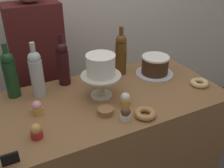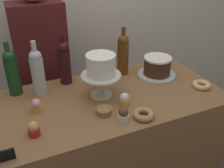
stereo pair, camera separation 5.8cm
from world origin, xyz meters
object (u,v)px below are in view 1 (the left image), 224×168
white_layer_cake (101,65)px  wine_bottle_dark_red (63,63)px  chocolate_round_cake (155,65)px  wine_bottle_green (10,74)px  donut_maple (145,114)px  cupcake_chocolate (125,114)px  cake_stand_pedestal (101,82)px  cupcake_vanilla (125,99)px  cupcake_caramel (36,131)px  cookie_stack (105,111)px  barista_figure (42,80)px  price_sign_chalkboard (10,159)px  donut_glazed (199,83)px  wine_bottle_clear (37,73)px  cupcake_strawberry (37,108)px  wine_bottle_amber (121,53)px

white_layer_cake → wine_bottle_dark_red: size_ratio=0.50×
chocolate_round_cake → wine_bottle_green: size_ratio=0.56×
white_layer_cake → wine_bottle_green: (-0.46, 0.23, -0.05)m
white_layer_cake → donut_maple: 0.36m
cupcake_chocolate → wine_bottle_green: bearing=133.7°
cake_stand_pedestal → chocolate_round_cake: bearing=12.1°
wine_bottle_green → cupcake_chocolate: (0.47, -0.49, -0.11)m
cupcake_vanilla → cupcake_caramel: same height
cupcake_vanilla → donut_maple: cupcake_vanilla is taller
wine_bottle_dark_red → cupcake_vanilla: 0.46m
wine_bottle_green → cupcake_caramel: (0.04, -0.43, -0.11)m
cupcake_caramel → cupcake_chocolate: bearing=-8.4°
wine_bottle_green → wine_bottle_dark_red: same height
chocolate_round_cake → cookie_stack: 0.56m
wine_bottle_dark_red → barista_figure: size_ratio=0.20×
cupcake_caramel → donut_maple: (0.54, -0.09, -0.02)m
wine_bottle_dark_red → price_sign_chalkboard: 0.69m
wine_bottle_green → donut_glazed: 1.14m
chocolate_round_cake → donut_maple: 0.50m
wine_bottle_clear → cupcake_caramel: bearing=-104.5°
cupcake_strawberry → cookie_stack: (0.32, -0.16, -0.02)m
wine_bottle_green → cupcake_chocolate: bearing=-46.3°
barista_figure → cookie_stack: bearing=-76.3°
wine_bottle_dark_red → wine_bottle_clear: 0.19m
cake_stand_pedestal → donut_glazed: size_ratio=2.05×
white_layer_cake → wine_bottle_dark_red: 0.29m
cupcake_strawberry → wine_bottle_clear: bearing=74.0°
cupcake_vanilla → barista_figure: bearing=113.9°
donut_maple → price_sign_chalkboard: 0.67m
wine_bottle_dark_red → wine_bottle_amber: bearing=-4.3°
cupcake_strawberry → cupcake_vanilla: size_ratio=1.00×
chocolate_round_cake → donut_glazed: bearing=-57.1°
cake_stand_pedestal → cupcake_caramel: bearing=-154.6°
chocolate_round_cake → wine_bottle_amber: 0.24m
wine_bottle_green → cookie_stack: bearing=-45.1°
cupcake_chocolate → price_sign_chalkboard: 0.56m
wine_bottle_dark_red → donut_maple: wine_bottle_dark_red is taller
cupcake_chocolate → cookie_stack: 0.11m
wine_bottle_amber → cupcake_vanilla: 0.41m
cake_stand_pedestal → wine_bottle_clear: (-0.32, 0.17, 0.05)m
price_sign_chalkboard → cookie_stack: bearing=15.9°
wine_bottle_green → cupcake_vanilla: (0.54, -0.37, -0.11)m
cupcake_strawberry → price_sign_chalkboard: cupcake_strawberry is taller
cookie_stack → barista_figure: barista_figure is taller
wine_bottle_amber → cookie_stack: 0.50m
wine_bottle_clear → price_sign_chalkboard: bearing=-114.9°
wine_bottle_green → cookie_stack: (0.40, -0.40, -0.13)m
cupcake_chocolate → cookie_stack: cupcake_chocolate is taller
white_layer_cake → wine_bottle_green: 0.51m
cupcake_caramel → barista_figure: size_ratio=0.05×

